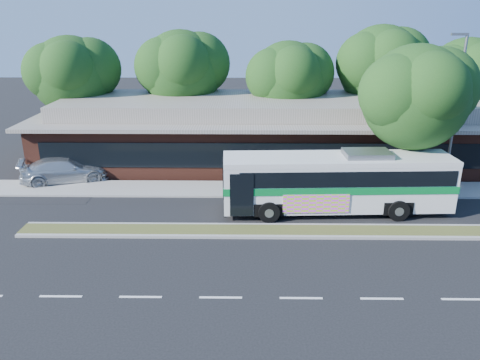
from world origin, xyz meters
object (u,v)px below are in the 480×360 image
at_px(sidewalk_tree, 422,95).
at_px(sedan, 65,170).
at_px(transit_bus, 338,179).
at_px(lamp_post, 455,111).

bearing_deg(sidewalk_tree, sedan, 173.53).
distance_m(transit_bus, sidewalk_tree, 6.56).
distance_m(lamp_post, sidewalk_tree, 2.44).
bearing_deg(transit_bus, sidewalk_tree, 23.14).
height_order(lamp_post, sedan, lamp_post).
distance_m(transit_bus, sedan, 16.86).
relative_size(lamp_post, sedan, 1.69).
bearing_deg(sidewalk_tree, lamp_post, 14.69).
bearing_deg(lamp_post, sidewalk_tree, -165.31).
height_order(transit_bus, sidewalk_tree, sidewalk_tree).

